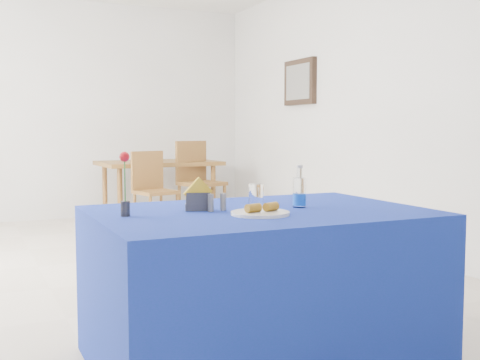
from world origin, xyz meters
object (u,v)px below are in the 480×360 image
(water_bottle, at_px, (299,193))
(oak_table, at_px, (159,167))
(chair_bg_right, at_px, (197,176))
(blue_table, at_px, (260,286))
(chair_bg_left, at_px, (152,185))
(plate, at_px, (260,213))

(water_bottle, distance_m, oak_table, 4.74)
(water_bottle, distance_m, chair_bg_right, 4.35)
(water_bottle, height_order, oak_table, water_bottle)
(blue_table, height_order, chair_bg_left, chair_bg_left)
(chair_bg_right, bearing_deg, blue_table, -125.13)
(chair_bg_left, bearing_deg, plate, -113.83)
(chair_bg_right, bearing_deg, water_bottle, -122.26)
(blue_table, bearing_deg, chair_bg_left, 81.15)
(water_bottle, bearing_deg, plate, -152.14)
(water_bottle, xyz_separation_m, oak_table, (0.69, 4.69, -0.15))
(water_bottle, bearing_deg, chair_bg_left, 84.38)
(plate, distance_m, water_bottle, 0.35)
(water_bottle, xyz_separation_m, chair_bg_right, (1.03, 4.22, -0.24))
(blue_table, distance_m, oak_table, 4.79)
(water_bottle, bearing_deg, oak_table, 81.64)
(plate, relative_size, chair_bg_left, 0.30)
(blue_table, xyz_separation_m, chair_bg_left, (0.62, 3.98, 0.14))
(plate, height_order, oak_table, plate)
(plate, distance_m, chair_bg_right, 4.58)
(oak_table, relative_size, chair_bg_right, 1.46)
(blue_table, distance_m, chair_bg_right, 4.42)
(blue_table, bearing_deg, oak_table, 78.94)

